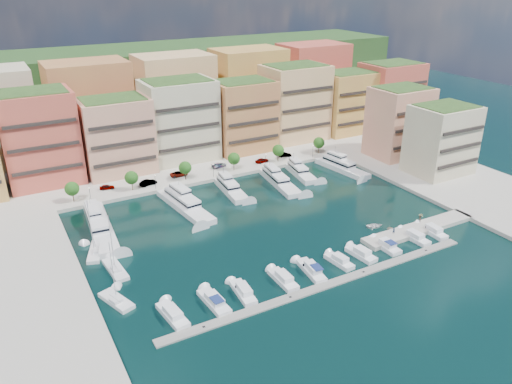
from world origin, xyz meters
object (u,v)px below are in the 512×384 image
Objects in this scene: cruiser_8 at (414,237)px; car_0 at (107,187)px; yacht_3 at (230,188)px; tender_1 at (390,228)px; tree_1 at (131,178)px; cruiser_3 at (283,280)px; tree_5 at (319,143)px; sailboat_0 at (117,301)px; tender_3 at (421,215)px; lamppost_4 at (313,149)px; cruiser_5 at (339,261)px; car_3 at (219,165)px; cruiser_4 at (311,270)px; tree_2 at (185,168)px; lamppost_3 at (266,158)px; yacht_0 at (99,224)px; cruiser_7 at (386,246)px; yacht_6 at (340,166)px; cruiser_2 at (243,292)px; lamppost_1 at (155,180)px; person_1 at (420,219)px; cruiser_1 at (214,302)px; yacht_2 at (184,203)px; car_4 at (262,160)px; car_2 at (179,174)px; yacht_4 at (279,181)px; yacht_5 at (300,172)px; cruiser_9 at (432,231)px; tree_0 at (72,189)px; tender_0 at (375,226)px; car_1 at (148,183)px; lamppost_0 at (90,192)px; person_0 at (394,231)px; sailboat_1 at (116,270)px; lamppost_2 at (213,168)px; tree_4 at (278,150)px.

cruiser_8 is 83.65m from car_0.
yacht_3 is 45.98m from tender_1.
tree_1 reaches higher than cruiser_3.
tree_5 is 0.43× the size of sailboat_0.
tree_5 reaches higher than tender_3.
cruiser_5 is at bearing -119.89° from lamppost_4.
car_0 is at bearing 78.83° from car_3.
cruiser_5 is (7.28, 0.04, -0.02)m from cruiser_4.
tree_2 reaches higher than lamppost_3.
yacht_0 is 68.15m from cruiser_7.
cruiser_2 is (-57.99, -44.34, -0.66)m from yacht_6.
lamppost_1 is 2.55× the size of person_1.
lamppost_1 is (6.00, -2.30, -0.92)m from tree_1.
yacht_2 is at bearing 75.92° from cruiser_1.
lamppost_1 is at bearing 89.86° from car_4.
car_2 is at bearing 88.64° from cruiser_3.
yacht_4 is at bearing 36.22° from tender_3.
cruiser_9 is (6.85, -46.60, -0.66)m from yacht_5.
yacht_2 is at bearing -173.97° from yacht_5.
tree_0 is 1.04× the size of car_2.
tender_0 is 50.60m from car_4.
cruiser_1 is (-41.00, -43.87, -0.52)m from yacht_4.
yacht_4 is 37.85m from car_1.
cruiser_2 is 5.78× the size of tender_3.
cruiser_2 is (16.69, -55.79, -3.28)m from lamppost_0.
person_0 is (17.33, -59.39, 0.05)m from car_3.
car_2 is at bearing -79.66° from car_0.
cruiser_3 is (-25.71, -43.84, -0.54)m from yacht_4.
tender_0 is at bearing -46.94° from tree_1.
tree_1 is 64.00m from tree_5.
yacht_5 is at bearing 42.76° from cruiser_1.
cruiser_9 is 73.40m from sailboat_1.
car_4 is (14.90, 59.57, 1.22)m from cruiser_5.
lamppost_1 is at bearing 180.00° from lamppost_3.
cruiser_1 is 24.27m from sailboat_1.
yacht_4 is at bearing -163.66° from yacht_5.
lamppost_2 is at bearing -93.75° from person_1.
cruiser_5 is at bearing -121.83° from tree_5.
cruiser_7 is at bearing -111.42° from tree_5.
tender_1 is at bearing -58.98° from yacht_3.
cruiser_9 is at bearing -38.99° from tree_0.
person_1 reaches higher than person_0.
person_0 reaches higher than cruiser_3.
yacht_0 is 1.60× the size of yacht_3.
tree_4 is 58.27m from cruiser_8.
lamppost_3 is at bearing 0.00° from lamppost_2.
tree_2 reaches higher than lamppost_2.
car_2 is (-5.42, 61.59, 1.18)m from cruiser_4.
car_1 is (22.37, 49.84, 1.52)m from sailboat_0.
lamppost_2 is 26.69m from yacht_5.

